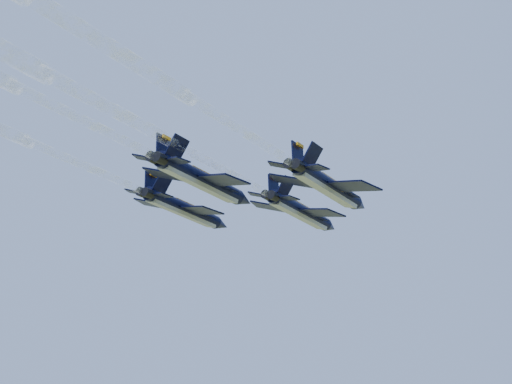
% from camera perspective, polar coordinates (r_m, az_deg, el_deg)
% --- Properties ---
extents(jet_lead, '(13.58, 18.84, 5.02)m').
position_cam_1_polar(jet_lead, '(99.25, 3.69, -1.59)').
color(jet_lead, black).
extents(jet_left, '(13.58, 18.84, 5.02)m').
position_cam_1_polar(jet_left, '(98.09, -5.67, -1.40)').
color(jet_left, black).
extents(jet_right, '(13.58, 18.84, 5.02)m').
position_cam_1_polar(jet_right, '(85.82, 5.88, 0.47)').
color(jet_right, black).
extents(jet_slot, '(13.58, 18.84, 5.02)m').
position_cam_1_polar(jet_slot, '(83.00, -4.23, 0.94)').
color(jet_slot, black).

